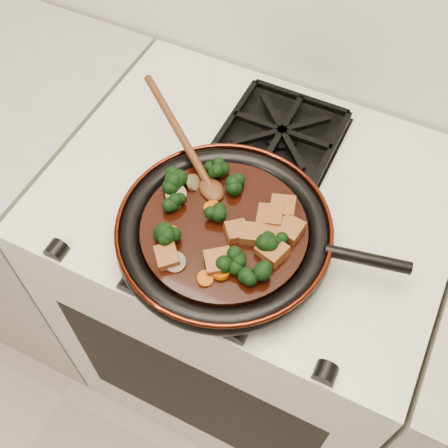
% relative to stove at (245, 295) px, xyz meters
% --- Properties ---
extents(stove, '(0.76, 0.60, 0.90)m').
position_rel_stove_xyz_m(stove, '(0.00, 0.00, 0.00)').
color(stove, silver).
rests_on(stove, ground).
extents(burner_grate_front, '(0.23, 0.23, 0.03)m').
position_rel_stove_xyz_m(burner_grate_front, '(0.00, -0.14, 0.46)').
color(burner_grate_front, black).
rests_on(burner_grate_front, stove).
extents(burner_grate_back, '(0.23, 0.23, 0.03)m').
position_rel_stove_xyz_m(burner_grate_back, '(0.00, 0.14, 0.46)').
color(burner_grate_back, black).
rests_on(burner_grate_back, stove).
extents(skillet, '(0.49, 0.37, 0.05)m').
position_rel_stove_xyz_m(skillet, '(0.01, -0.14, 0.49)').
color(skillet, black).
rests_on(skillet, burner_grate_front).
extents(braising_sauce, '(0.28, 0.28, 0.02)m').
position_rel_stove_xyz_m(braising_sauce, '(0.01, -0.14, 0.50)').
color(braising_sauce, black).
rests_on(braising_sauce, skillet).
extents(tofu_cube_0, '(0.05, 0.05, 0.03)m').
position_rel_stove_xyz_m(tofu_cube_0, '(0.08, -0.06, 0.52)').
color(tofu_cube_0, brown).
rests_on(tofu_cube_0, braising_sauce).
extents(tofu_cube_1, '(0.06, 0.06, 0.02)m').
position_rel_stove_xyz_m(tofu_cube_1, '(0.03, -0.21, 0.52)').
color(tofu_cube_1, brown).
rests_on(tofu_cube_1, braising_sauce).
extents(tofu_cube_2, '(0.06, 0.05, 0.03)m').
position_rel_stove_xyz_m(tofu_cube_2, '(0.10, -0.15, 0.52)').
color(tofu_cube_2, brown).
rests_on(tofu_cube_2, braising_sauce).
extents(tofu_cube_3, '(0.04, 0.05, 0.03)m').
position_rel_stove_xyz_m(tofu_cube_3, '(0.11, -0.10, 0.52)').
color(tofu_cube_3, brown).
rests_on(tofu_cube_3, braising_sauce).
extents(tofu_cube_4, '(0.05, 0.05, 0.03)m').
position_rel_stove_xyz_m(tofu_cube_4, '(0.07, -0.09, 0.52)').
color(tofu_cube_4, brown).
rests_on(tofu_cube_4, braising_sauce).
extents(tofu_cube_5, '(0.05, 0.05, 0.03)m').
position_rel_stove_xyz_m(tofu_cube_5, '(-0.05, -0.23, 0.52)').
color(tofu_cube_5, brown).
rests_on(tofu_cube_5, braising_sauce).
extents(tofu_cube_6, '(0.05, 0.05, 0.02)m').
position_rel_stove_xyz_m(tofu_cube_6, '(0.06, -0.14, 0.52)').
color(tofu_cube_6, brown).
rests_on(tofu_cube_6, braising_sauce).
extents(tofu_cube_7, '(0.05, 0.05, 0.02)m').
position_rel_stove_xyz_m(tofu_cube_7, '(0.03, -0.14, 0.52)').
color(tofu_cube_7, brown).
rests_on(tofu_cube_7, braising_sauce).
extents(tofu_cube_8, '(0.05, 0.05, 0.02)m').
position_rel_stove_xyz_m(tofu_cube_8, '(0.09, -0.11, 0.52)').
color(tofu_cube_8, brown).
rests_on(tofu_cube_8, braising_sauce).
extents(broccoli_floret_0, '(0.09, 0.09, 0.06)m').
position_rel_stove_xyz_m(broccoli_floret_0, '(-0.11, -0.10, 0.52)').
color(broccoli_floret_0, black).
rests_on(broccoli_floret_0, braising_sauce).
extents(broccoli_floret_1, '(0.07, 0.07, 0.07)m').
position_rel_stove_xyz_m(broccoli_floret_1, '(-0.06, -0.04, 0.52)').
color(broccoli_floret_1, black).
rests_on(broccoli_floret_1, braising_sauce).
extents(broccoli_floret_2, '(0.07, 0.08, 0.07)m').
position_rel_stove_xyz_m(broccoli_floret_2, '(-0.01, -0.06, 0.52)').
color(broccoli_floret_2, black).
rests_on(broccoli_floret_2, braising_sauce).
extents(broccoli_floret_3, '(0.08, 0.09, 0.07)m').
position_rel_stove_xyz_m(broccoli_floret_3, '(0.10, -0.14, 0.52)').
color(broccoli_floret_3, black).
rests_on(broccoli_floret_3, braising_sauce).
extents(broccoli_floret_4, '(0.08, 0.08, 0.06)m').
position_rel_stove_xyz_m(broccoli_floret_4, '(0.10, -0.20, 0.52)').
color(broccoli_floret_4, black).
rests_on(broccoli_floret_4, braising_sauce).
extents(broccoli_floret_5, '(0.08, 0.09, 0.07)m').
position_rel_stove_xyz_m(broccoli_floret_5, '(-0.07, -0.20, 0.52)').
color(broccoli_floret_5, black).
rests_on(broccoli_floret_5, braising_sauce).
extents(broccoli_floret_6, '(0.07, 0.07, 0.05)m').
position_rel_stove_xyz_m(broccoli_floret_6, '(-0.08, -0.14, 0.52)').
color(broccoli_floret_6, black).
rests_on(broccoli_floret_6, braising_sauce).
extents(broccoli_floret_7, '(0.07, 0.07, 0.07)m').
position_rel_stove_xyz_m(broccoli_floret_7, '(-0.01, -0.13, 0.52)').
color(broccoli_floret_7, black).
rests_on(broccoli_floret_7, braising_sauce).
extents(broccoli_floret_8, '(0.07, 0.08, 0.07)m').
position_rel_stove_xyz_m(broccoli_floret_8, '(0.06, -0.20, 0.52)').
color(broccoli_floret_8, black).
rests_on(broccoli_floret_8, braising_sauce).
extents(carrot_coin_0, '(0.03, 0.03, 0.02)m').
position_rel_stove_xyz_m(carrot_coin_0, '(0.02, -0.24, 0.51)').
color(carrot_coin_0, '#B44905').
rests_on(carrot_coin_0, braising_sauce).
extents(carrot_coin_1, '(0.03, 0.03, 0.02)m').
position_rel_stove_xyz_m(carrot_coin_1, '(0.10, -0.10, 0.51)').
color(carrot_coin_1, '#B44905').
rests_on(carrot_coin_1, braising_sauce).
extents(carrot_coin_2, '(0.03, 0.03, 0.01)m').
position_rel_stove_xyz_m(carrot_coin_2, '(-0.06, -0.19, 0.51)').
color(carrot_coin_2, '#B44905').
rests_on(carrot_coin_2, braising_sauce).
extents(carrot_coin_3, '(0.03, 0.03, 0.02)m').
position_rel_stove_xyz_m(carrot_coin_3, '(-0.03, -0.11, 0.51)').
color(carrot_coin_3, '#B44905').
rests_on(carrot_coin_3, braising_sauce).
extents(carrot_coin_4, '(0.03, 0.03, 0.02)m').
position_rel_stove_xyz_m(carrot_coin_4, '(0.04, -0.22, 0.51)').
color(carrot_coin_4, '#B44905').
rests_on(carrot_coin_4, braising_sauce).
extents(mushroom_slice_0, '(0.05, 0.05, 0.02)m').
position_rel_stove_xyz_m(mushroom_slice_0, '(-0.10, -0.12, 0.52)').
color(mushroom_slice_0, brown).
rests_on(mushroom_slice_0, braising_sauce).
extents(mushroom_slice_1, '(0.03, 0.03, 0.03)m').
position_rel_stove_xyz_m(mushroom_slice_1, '(-0.08, -0.08, 0.52)').
color(mushroom_slice_1, brown).
rests_on(mushroom_slice_1, braising_sauce).
extents(mushroom_slice_2, '(0.04, 0.04, 0.02)m').
position_rel_stove_xyz_m(mushroom_slice_2, '(0.10, -0.09, 0.52)').
color(mushroom_slice_2, brown).
rests_on(mushroom_slice_2, braising_sauce).
extents(mushroom_slice_3, '(0.05, 0.05, 0.02)m').
position_rel_stove_xyz_m(mushroom_slice_3, '(-0.03, -0.24, 0.52)').
color(mushroom_slice_3, brown).
rests_on(mushroom_slice_3, braising_sauce).
extents(wooden_spoon, '(0.15, 0.11, 0.26)m').
position_rel_stove_xyz_m(wooden_spoon, '(-0.11, -0.04, 0.53)').
color(wooden_spoon, '#4F2711').
rests_on(wooden_spoon, braising_sauce).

